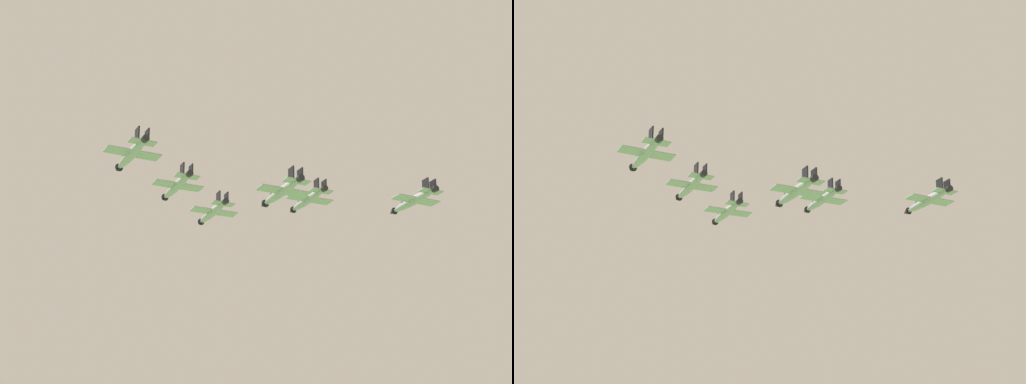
% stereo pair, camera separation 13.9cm
% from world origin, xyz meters
% --- Properties ---
extents(jet_lead, '(11.62, 12.00, 3.10)m').
position_xyz_m(jet_lead, '(3.05, 21.93, 112.32)').
color(jet_lead, '#9EA3A8').
extents(jet_left_wingman, '(11.32, 11.54, 3.00)m').
position_xyz_m(jet_left_wingman, '(1.69, 41.49, 110.34)').
color(jet_left_wingman, '#9EA3A8').
extents(jet_right_wingman, '(11.26, 11.42, 2.98)m').
position_xyz_m(jet_right_wingman, '(-16.47, 23.74, 111.78)').
color(jet_right_wingman, '#9EA3A8').
extents(jet_left_outer, '(11.47, 11.35, 3.00)m').
position_xyz_m(jet_left_outer, '(0.33, 61.05, 108.26)').
color(jet_left_outer, '#9EA3A8').
extents(jet_right_outer, '(11.37, 11.28, 2.97)m').
position_xyz_m(jet_right_outer, '(-35.99, 25.55, 108.56)').
color(jet_right_outer, '#9EA3A8').
extents(jet_slot_rear, '(11.70, 11.71, 3.07)m').
position_xyz_m(jet_slot_rear, '(-17.83, 43.30, 106.18)').
color(jet_slot_rear, '#9EA3A8').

